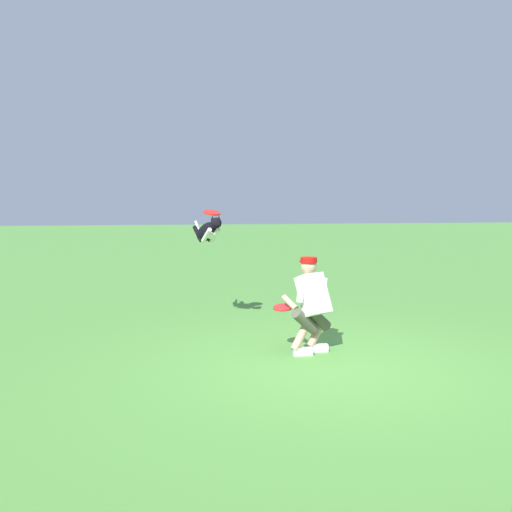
{
  "coord_description": "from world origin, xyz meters",
  "views": [
    {
      "loc": [
        1.65,
        6.42,
        2.16
      ],
      "look_at": [
        0.73,
        -1.52,
        1.22
      ],
      "focal_mm": 38.63,
      "sensor_mm": 36.0,
      "label": 1
    }
  ],
  "objects_px": {
    "person": "(311,302)",
    "dog": "(208,231)",
    "frisbee_held": "(283,307)",
    "frisbee_flying": "(212,213)"
  },
  "relations": [
    {
      "from": "person",
      "to": "dog",
      "type": "height_order",
      "value": "dog"
    },
    {
      "from": "dog",
      "to": "frisbee_held",
      "type": "relative_size",
      "value": 3.74
    },
    {
      "from": "frisbee_flying",
      "to": "frisbee_held",
      "type": "bearing_deg",
      "value": 119.56
    },
    {
      "from": "person",
      "to": "frisbee_held",
      "type": "xyz_separation_m",
      "value": [
        0.36,
        -0.14,
        -0.09
      ]
    },
    {
      "from": "dog",
      "to": "frisbee_held",
      "type": "distance_m",
      "value": 2.14
    },
    {
      "from": "person",
      "to": "dog",
      "type": "xyz_separation_m",
      "value": [
        1.31,
        -1.83,
        0.83
      ]
    },
    {
      "from": "frisbee_held",
      "to": "person",
      "type": "bearing_deg",
      "value": 158.11
    },
    {
      "from": "person",
      "to": "dog",
      "type": "relative_size",
      "value": 1.29
    },
    {
      "from": "dog",
      "to": "person",
      "type": "bearing_deg",
      "value": 15.36
    },
    {
      "from": "frisbee_flying",
      "to": "frisbee_held",
      "type": "xyz_separation_m",
      "value": [
        -0.89,
        1.56,
        -1.22
      ]
    }
  ]
}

